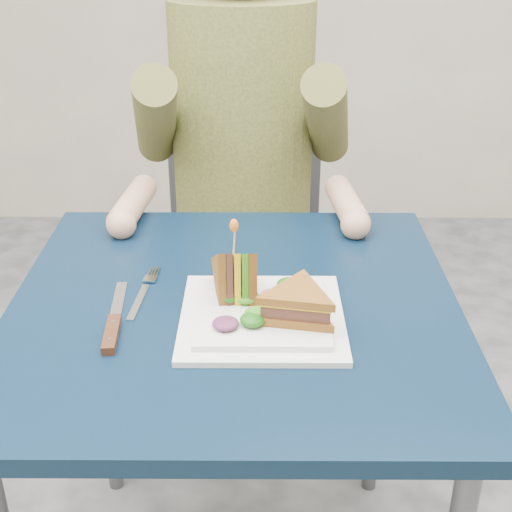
{
  "coord_description": "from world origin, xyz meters",
  "views": [
    {
      "loc": [
        0.04,
        -1.03,
        1.34
      ],
      "look_at": [
        0.04,
        -0.01,
        0.82
      ],
      "focal_mm": 50.0,
      "sensor_mm": 36.0,
      "label": 1
    }
  ],
  "objects_px": {
    "sandwich_upright": "(235,277)",
    "knife": "(113,328)",
    "diner": "(242,97)",
    "fork": "(143,294)",
    "plate": "(262,315)",
    "chair": "(244,223)",
    "sandwich_flat": "(298,304)",
    "table": "(235,341)"
  },
  "relations": [
    {
      "from": "plate",
      "to": "knife",
      "type": "relative_size",
      "value": 1.17
    },
    {
      "from": "plate",
      "to": "sandwich_upright",
      "type": "xyz_separation_m",
      "value": [
        -0.04,
        0.04,
        0.05
      ]
    },
    {
      "from": "diner",
      "to": "sandwich_upright",
      "type": "height_order",
      "value": "diner"
    },
    {
      "from": "fork",
      "to": "diner",
      "type": "bearing_deg",
      "value": 75.56
    },
    {
      "from": "diner",
      "to": "knife",
      "type": "relative_size",
      "value": 3.36
    },
    {
      "from": "sandwich_flat",
      "to": "knife",
      "type": "xyz_separation_m",
      "value": [
        -0.29,
        -0.01,
        -0.04
      ]
    },
    {
      "from": "chair",
      "to": "knife",
      "type": "bearing_deg",
      "value": -102.61
    },
    {
      "from": "plate",
      "to": "sandwich_flat",
      "type": "xyz_separation_m",
      "value": [
        0.05,
        -0.02,
        0.04
      ]
    },
    {
      "from": "chair",
      "to": "knife",
      "type": "relative_size",
      "value": 4.2
    },
    {
      "from": "knife",
      "to": "chair",
      "type": "bearing_deg",
      "value": 77.39
    },
    {
      "from": "chair",
      "to": "fork",
      "type": "bearing_deg",
      "value": -102.27
    },
    {
      "from": "plate",
      "to": "sandwich_upright",
      "type": "relative_size",
      "value": 1.88
    },
    {
      "from": "table",
      "to": "diner",
      "type": "xyz_separation_m",
      "value": [
        -0.0,
        0.63,
        0.26
      ]
    },
    {
      "from": "sandwich_flat",
      "to": "chair",
      "type": "bearing_deg",
      "value": 97.0
    },
    {
      "from": "diner",
      "to": "sandwich_upright",
      "type": "distance_m",
      "value": 0.66
    },
    {
      "from": "diner",
      "to": "plate",
      "type": "height_order",
      "value": "diner"
    },
    {
      "from": "chair",
      "to": "sandwich_flat",
      "type": "distance_m",
      "value": 0.86
    },
    {
      "from": "table",
      "to": "sandwich_upright",
      "type": "bearing_deg",
      "value": -81.51
    },
    {
      "from": "fork",
      "to": "knife",
      "type": "xyz_separation_m",
      "value": [
        -0.03,
        -0.11,
        0.0
      ]
    },
    {
      "from": "diner",
      "to": "sandwich_upright",
      "type": "xyz_separation_m",
      "value": [
        0.0,
        -0.64,
        -0.13
      ]
    },
    {
      "from": "diner",
      "to": "knife",
      "type": "height_order",
      "value": "diner"
    },
    {
      "from": "plate",
      "to": "sandwich_upright",
      "type": "height_order",
      "value": "sandwich_upright"
    },
    {
      "from": "diner",
      "to": "fork",
      "type": "bearing_deg",
      "value": -104.44
    },
    {
      "from": "sandwich_upright",
      "to": "knife",
      "type": "distance_m",
      "value": 0.21
    },
    {
      "from": "chair",
      "to": "sandwich_upright",
      "type": "xyz_separation_m",
      "value": [
        0.0,
        -0.76,
        0.24
      ]
    },
    {
      "from": "diner",
      "to": "sandwich_flat",
      "type": "bearing_deg",
      "value": -81.91
    },
    {
      "from": "sandwich_upright",
      "to": "sandwich_flat",
      "type": "bearing_deg",
      "value": -35.13
    },
    {
      "from": "table",
      "to": "plate",
      "type": "height_order",
      "value": "plate"
    },
    {
      "from": "chair",
      "to": "fork",
      "type": "height_order",
      "value": "chair"
    },
    {
      "from": "table",
      "to": "sandwich_flat",
      "type": "height_order",
      "value": "sandwich_flat"
    },
    {
      "from": "chair",
      "to": "diner",
      "type": "relative_size",
      "value": 1.25
    },
    {
      "from": "plate",
      "to": "knife",
      "type": "xyz_separation_m",
      "value": [
        -0.23,
        -0.03,
        -0.0
      ]
    },
    {
      "from": "plate",
      "to": "table",
      "type": "bearing_deg",
      "value": 128.8
    },
    {
      "from": "knife",
      "to": "diner",
      "type": "bearing_deg",
      "value": 75.5
    },
    {
      "from": "table",
      "to": "chair",
      "type": "xyz_separation_m",
      "value": [
        0.0,
        0.74,
        -0.11
      ]
    },
    {
      "from": "sandwich_upright",
      "to": "diner",
      "type": "bearing_deg",
      "value": 90.17
    },
    {
      "from": "plate",
      "to": "sandwich_flat",
      "type": "bearing_deg",
      "value": -24.44
    },
    {
      "from": "sandwich_upright",
      "to": "plate",
      "type": "bearing_deg",
      "value": -45.32
    },
    {
      "from": "table",
      "to": "sandwich_upright",
      "type": "relative_size",
      "value": 5.42
    },
    {
      "from": "chair",
      "to": "plate",
      "type": "xyz_separation_m",
      "value": [
        0.05,
        -0.8,
        0.2
      ]
    },
    {
      "from": "chair",
      "to": "table",
      "type": "bearing_deg",
      "value": -90.0
    },
    {
      "from": "plate",
      "to": "knife",
      "type": "distance_m",
      "value": 0.24
    }
  ]
}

